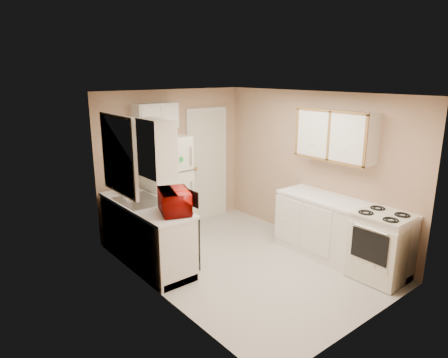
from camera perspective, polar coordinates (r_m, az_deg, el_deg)
floor at (r=5.93m, az=3.11°, el=-11.79°), size 3.80×3.80×0.00m
ceiling at (r=5.30m, az=3.48°, el=12.06°), size 3.80×3.80×0.00m
wall_left at (r=4.71m, az=-9.48°, el=-3.41°), size 3.80×3.80×0.00m
wall_right at (r=6.49m, az=12.49°, el=1.55°), size 3.80×3.80×0.00m
wall_back at (r=6.97m, az=-7.26°, el=2.71°), size 2.80×2.80×0.00m
wall_front at (r=4.35m, az=20.41°, el=-5.73°), size 2.80×2.80×0.00m
left_counter at (r=5.84m, az=-11.02°, el=-7.62°), size 0.60×1.80×0.90m
dishwasher at (r=5.48m, az=-5.33°, el=-8.49°), size 0.03×0.58×0.72m
sink at (r=5.83m, az=-11.92°, el=-3.43°), size 0.54×0.74×0.16m
microwave at (r=5.22m, az=-7.04°, el=-3.20°), size 0.61×0.47×0.36m
soap_bottle at (r=6.14m, az=-14.26°, el=-1.26°), size 0.12×0.12×0.20m
window_blinds at (r=5.53m, az=-14.72°, el=3.36°), size 0.10×0.98×1.08m
upper_cabinet_left at (r=4.81m, az=-9.54°, el=4.39°), size 0.30×0.45×0.70m
refrigerator at (r=6.55m, az=-8.50°, el=-1.29°), size 0.72×0.70×1.71m
cabinet_over_fridge at (r=6.52m, az=-9.81°, el=8.89°), size 0.70×0.30×0.40m
interior_door at (r=7.36m, az=-2.42°, el=2.04°), size 0.86×0.06×2.08m
right_counter at (r=6.03m, az=16.24°, el=-7.23°), size 0.60×2.00×0.90m
stove at (r=5.69m, az=21.37°, el=-9.54°), size 0.56×0.68×0.81m
upper_cabinet_right at (r=5.97m, az=15.66°, el=6.06°), size 0.30×1.20×0.70m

